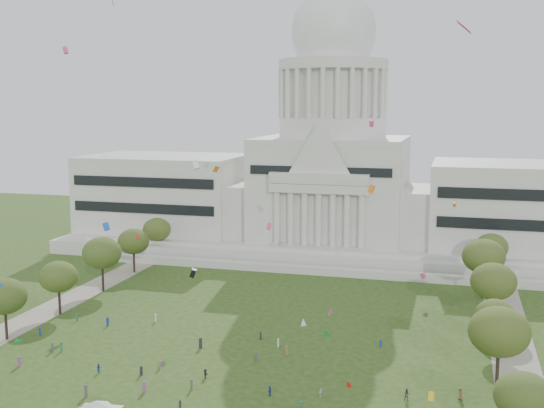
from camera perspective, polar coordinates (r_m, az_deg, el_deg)
name	(u,v)px	position (r m, az deg, el deg)	size (l,w,h in m)	color
ground	(193,405)	(107.02, -6.65, -16.37)	(400.00, 400.00, 0.00)	#2A4315
capitol	(332,177)	(207.98, 5.00, 2.24)	(160.00, 64.50, 91.30)	beige
path_left	(33,318)	(153.60, -19.35, -8.98)	(8.00, 160.00, 0.04)	gray
path_right	(516,364)	(128.45, 19.73, -12.47)	(8.00, 160.00, 0.04)	gray
row_tree_r_1	(524,396)	(96.09, 20.30, -14.87)	(7.58, 7.58, 10.78)	black
row_tree_l_2	(4,296)	(139.73, -21.48, -7.20)	(8.42, 8.42, 11.97)	black
row_tree_r_2	(499,332)	(113.14, 18.48, -10.11)	(9.55, 9.55, 13.58)	black
row_tree_l_3	(58,277)	(152.40, -17.44, -5.83)	(8.12, 8.12, 11.55)	black
row_tree_r_3	(495,315)	(130.16, 18.14, -8.83)	(7.01, 7.01, 9.98)	black
row_tree_l_4	(102,253)	(167.52, -14.05, -3.99)	(9.29, 9.29, 13.21)	black
row_tree_r_4	(493,282)	(144.55, 18.04, -6.19)	(9.19, 9.19, 13.06)	black
row_tree_l_5	(133,241)	(184.26, -11.52, -3.09)	(8.33, 8.33, 11.85)	black
row_tree_r_5	(484,256)	(163.93, 17.29, -4.21)	(9.82, 9.82, 13.96)	black
row_tree_l_6	(157,229)	(200.99, -9.61, -2.11)	(8.19, 8.19, 11.64)	black
row_tree_r_6	(491,247)	(181.87, 17.88, -3.45)	(8.42, 8.42, 11.97)	black
event_tent	(96,407)	(100.62, -14.50, -16.11)	(8.86, 8.86, 4.48)	#4C4C4C
person_0	(460,394)	(111.50, 15.47, -15.04)	(0.93, 0.60, 1.89)	olive
person_2	(407,395)	(109.30, 11.23, -15.38)	(0.93, 0.57, 1.91)	#4C4C51
person_4	(270,391)	(109.01, -0.18, -15.35)	(0.97, 0.53, 1.65)	navy
person_5	(205,373)	(115.86, -5.59, -13.93)	(1.45, 0.57, 1.57)	#26262B
person_8	(99,368)	(120.87, -14.29, -13.19)	(0.76, 0.47, 1.55)	navy
person_9	(301,406)	(104.55, 2.46, -16.49)	(0.97, 0.50, 1.50)	#33723F
person_10	(321,393)	(108.77, 4.09, -15.48)	(0.88, 0.48, 1.50)	silver
distant_crowd	(141,357)	(123.97, -10.89, -12.47)	(64.97, 39.93, 1.94)	#33723F
kite_swarm	(210,216)	(105.44, -5.21, -0.97)	(94.42, 97.85, 62.33)	orange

